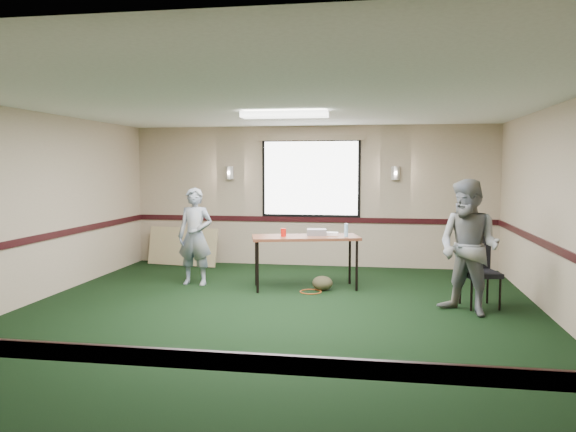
% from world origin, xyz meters
% --- Properties ---
extents(ground, '(8.00, 8.00, 0.00)m').
position_xyz_m(ground, '(0.00, 0.00, 0.00)').
color(ground, black).
rests_on(ground, ground).
extents(room_shell, '(8.00, 8.02, 8.00)m').
position_xyz_m(room_shell, '(0.00, 2.12, 1.58)').
color(room_shell, tan).
rests_on(room_shell, ground).
extents(folding_table, '(1.78, 1.07, 0.83)m').
position_xyz_m(folding_table, '(0.18, 1.92, 0.77)').
color(folding_table, brown).
rests_on(folding_table, ground).
extents(projector, '(0.34, 0.30, 0.10)m').
position_xyz_m(projector, '(0.34, 2.04, 0.88)').
color(projector, gray).
rests_on(projector, folding_table).
extents(game_console, '(0.21, 0.17, 0.05)m').
position_xyz_m(game_console, '(0.58, 2.08, 0.86)').
color(game_console, white).
rests_on(game_console, folding_table).
extents(red_cup, '(0.09, 0.09, 0.13)m').
position_xyz_m(red_cup, '(-0.16, 1.81, 0.90)').
color(red_cup, red).
rests_on(red_cup, folding_table).
extents(water_bottle, '(0.06, 0.06, 0.21)m').
position_xyz_m(water_bottle, '(0.81, 1.93, 0.94)').
color(water_bottle, '#8CC2E6').
rests_on(water_bottle, folding_table).
extents(duffel_bag, '(0.38, 0.33, 0.23)m').
position_xyz_m(duffel_bag, '(0.46, 1.81, 0.11)').
color(duffel_bag, '#494229').
rests_on(duffel_bag, ground).
extents(cable_coil, '(0.43, 0.43, 0.02)m').
position_xyz_m(cable_coil, '(0.30, 1.65, 0.01)').
color(cable_coil, '#BA4A17').
rests_on(cable_coil, ground).
extents(folded_table, '(1.46, 0.43, 0.74)m').
position_xyz_m(folded_table, '(-2.47, 3.60, 0.37)').
color(folded_table, tan).
rests_on(folded_table, ground).
extents(conference_chair, '(0.56, 0.58, 0.95)m').
position_xyz_m(conference_chair, '(2.67, 1.22, 0.56)').
color(conference_chair, black).
rests_on(conference_chair, ground).
extents(person_left, '(0.59, 0.40, 1.58)m').
position_xyz_m(person_left, '(-1.63, 1.92, 0.79)').
color(person_left, '#425D91').
rests_on(person_left, ground).
extents(person_right, '(1.08, 1.05, 1.76)m').
position_xyz_m(person_right, '(2.47, 0.72, 0.88)').
color(person_right, '#6E80AC').
rests_on(person_right, ground).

